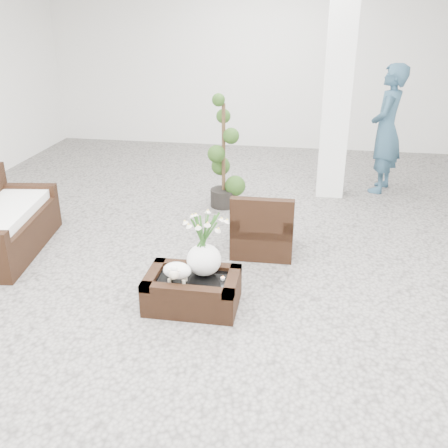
% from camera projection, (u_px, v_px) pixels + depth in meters
% --- Properties ---
extents(ground, '(11.00, 11.00, 0.00)m').
position_uv_depth(ground, '(225.00, 271.00, 5.78)').
color(ground, gray).
rests_on(ground, ground).
extents(column, '(0.40, 0.40, 3.50)m').
position_uv_depth(column, '(338.00, 80.00, 7.44)').
color(column, white).
rests_on(column, ground).
extents(coffee_table, '(0.90, 0.60, 0.31)m').
position_uv_depth(coffee_table, '(193.00, 292.00, 5.06)').
color(coffee_table, black).
rests_on(coffee_table, ground).
extents(sheep_figurine, '(0.28, 0.23, 0.21)m').
position_uv_depth(sheep_figurine, '(177.00, 272.00, 4.88)').
color(sheep_figurine, white).
rests_on(sheep_figurine, coffee_table).
extents(planter_narcissus, '(0.44, 0.44, 0.80)m').
position_uv_depth(planter_narcissus, '(204.00, 237.00, 4.91)').
color(planter_narcissus, white).
rests_on(planter_narcissus, coffee_table).
extents(tealight, '(0.04, 0.04, 0.03)m').
position_uv_depth(tealight, '(223.00, 278.00, 4.97)').
color(tealight, white).
rests_on(tealight, coffee_table).
extents(armchair, '(0.73, 0.71, 0.77)m').
position_uv_depth(armchair, '(263.00, 221.00, 6.12)').
color(armchair, black).
rests_on(armchair, ground).
extents(loveseat, '(1.00, 1.74, 0.88)m').
position_uv_depth(loveseat, '(2.00, 218.00, 6.07)').
color(loveseat, black).
rests_on(loveseat, ground).
extents(topiary, '(0.43, 0.43, 1.61)m').
position_uv_depth(topiary, '(224.00, 153.00, 7.31)').
color(topiary, '#213C13').
rests_on(topiary, ground).
extents(shopper, '(0.68, 0.83, 1.97)m').
position_uv_depth(shopper, '(386.00, 129.00, 7.88)').
color(shopper, '#2C4C61').
rests_on(shopper, ground).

